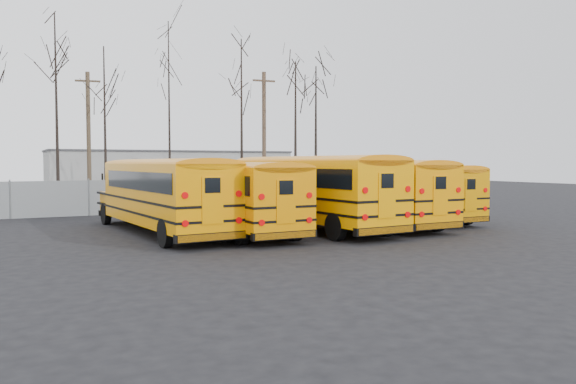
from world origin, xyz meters
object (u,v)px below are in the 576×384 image
utility_pole_left (89,138)px  bus_c (308,186)px  bus_d (367,187)px  bus_e (404,187)px  bus_a (163,189)px  bus_b (233,191)px  utility_pole_right (264,136)px

utility_pole_left → bus_c: bearing=-58.0°
bus_d → utility_pole_left: size_ratio=1.25×
bus_e → bus_d: bearing=-161.2°
bus_a → bus_b: (2.80, -0.81, -0.08)m
bus_a → bus_d: (9.61, -0.89, -0.03)m
bus_e → utility_pole_left: 21.40m
bus_b → bus_e: size_ratio=1.05×
bus_a → bus_e: 12.78m
bus_d → utility_pole_left: utility_pole_left is taller
bus_b → bus_d: bearing=-1.8°
bus_a → bus_e: size_ratio=1.11×
bus_e → utility_pole_right: 15.20m
bus_b → utility_pole_right: bearing=60.4°
bus_d → utility_pole_left: bearing=119.9°
bus_b → utility_pole_right: 18.27m
bus_a → utility_pole_left: utility_pole_left is taller
bus_a → bus_c: bus_c is taller
bus_a → utility_pole_right: utility_pole_right is taller
bus_c → bus_e: bearing=7.0°
utility_pole_left → utility_pole_right: 12.33m
bus_b → bus_a: bearing=162.9°
bus_a → utility_pole_right: 19.09m
bus_d → utility_pole_left: (-10.44, 17.36, 2.79)m
bus_e → bus_a: bearing=-179.6°
bus_c → bus_d: bus_c is taller
bus_b → bus_d: bus_d is taller
bus_a → bus_b: size_ratio=1.06×
bus_e → bus_b: bearing=-174.7°
bus_a → utility_pole_right: size_ratio=1.20×
bus_a → utility_pole_left: bearing=88.5°
bus_d → utility_pole_left: 20.45m
bus_c → bus_e: size_ratio=1.16×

